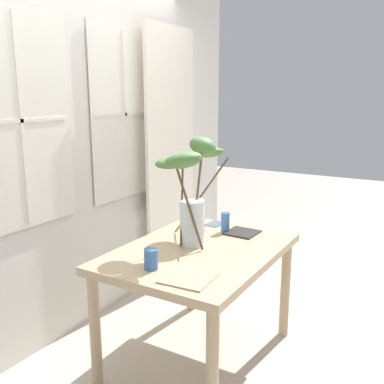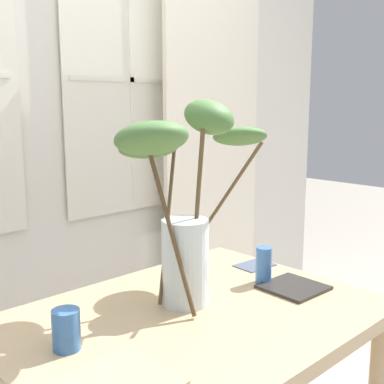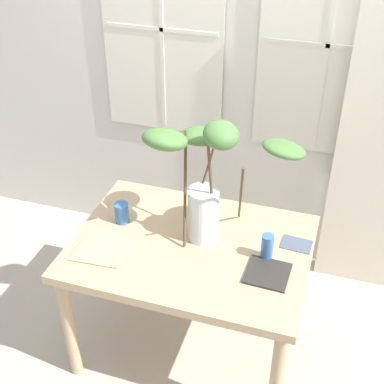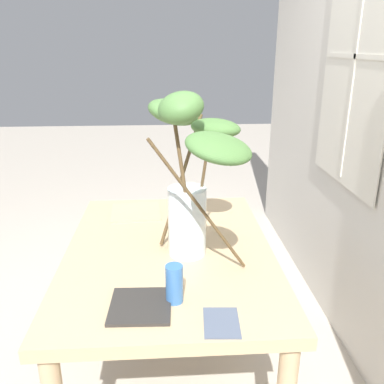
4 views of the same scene
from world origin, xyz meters
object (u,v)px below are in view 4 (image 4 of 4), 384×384
at_px(dining_table, 170,268).
at_px(plate_square_right, 141,306).
at_px(drinking_glass_blue_left, 182,202).
at_px(vase_with_branches, 191,167).
at_px(drinking_glass_blue_right, 175,284).
at_px(plate_square_left, 136,212).

xyz_separation_m(dining_table, plate_square_right, (0.42, -0.10, 0.10)).
relative_size(drinking_glass_blue_left, plate_square_right, 0.56).
xyz_separation_m(vase_with_branches, drinking_glass_blue_right, (0.33, -0.07, -0.32)).
height_order(plate_square_left, plate_square_right, plate_square_right).
bearing_deg(dining_table, plate_square_left, -157.63).
xyz_separation_m(dining_table, vase_with_branches, (0.06, 0.09, 0.48)).
relative_size(dining_table, drinking_glass_blue_right, 8.78).
height_order(dining_table, drinking_glass_blue_left, drinking_glass_blue_left).
relative_size(plate_square_left, plate_square_right, 1.24).
distance_m(vase_with_branches, drinking_glass_blue_right, 0.46).
bearing_deg(plate_square_left, vase_with_branches, 28.81).
bearing_deg(plate_square_right, dining_table, 166.39).
bearing_deg(dining_table, drinking_glass_blue_left, 170.24).
bearing_deg(drinking_glass_blue_left, vase_with_branches, 2.18).
bearing_deg(plate_square_right, drinking_glass_blue_left, 168.29).
distance_m(dining_table, plate_square_right, 0.44).
relative_size(dining_table, plate_square_right, 5.92).
distance_m(dining_table, plate_square_left, 0.46).
bearing_deg(vase_with_branches, plate_square_left, -151.19).
distance_m(drinking_glass_blue_right, plate_square_left, 0.83).
xyz_separation_m(dining_table, drinking_glass_blue_left, (-0.41, 0.07, 0.15)).
xyz_separation_m(dining_table, drinking_glass_blue_right, (0.39, 0.02, 0.17)).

